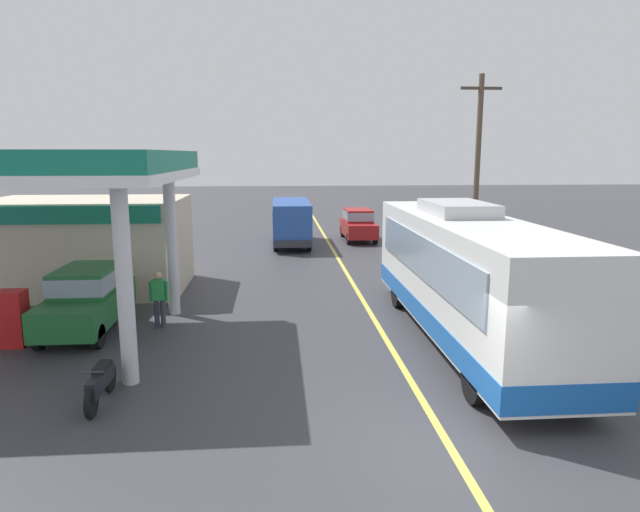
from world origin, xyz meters
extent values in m
plane|color=#38383D|center=(0.00, 20.00, 0.00)|extent=(120.00, 120.00, 0.00)
cube|color=#D8CC4C|center=(0.00, 15.00, 0.00)|extent=(0.16, 50.00, 0.01)
cube|color=white|center=(2.15, 5.84, 1.88)|extent=(2.50, 11.00, 2.90)
cube|color=#1959B2|center=(2.15, 5.84, 0.77)|extent=(2.54, 11.04, 0.56)
cube|color=#8C9EAD|center=(2.15, 0.40, 2.42)|extent=(2.30, 0.10, 1.40)
cube|color=#8C9EAD|center=(0.88, 5.84, 2.33)|extent=(0.06, 9.35, 1.10)
cube|color=#8C9EAD|center=(3.42, 5.84, 2.33)|extent=(0.06, 9.35, 1.10)
cube|color=white|center=(2.15, 0.41, 3.12)|extent=(1.75, 0.08, 0.32)
cube|color=#B2B2B7|center=(2.15, 6.84, 3.51)|extent=(1.60, 2.80, 0.36)
cylinder|color=black|center=(1.05, 1.94, 0.50)|extent=(0.30, 1.00, 1.00)
cylinder|color=black|center=(3.25, 1.94, 0.50)|extent=(0.30, 1.00, 1.00)
cylinder|color=black|center=(1.05, 9.14, 0.50)|extent=(0.30, 1.00, 1.00)
cylinder|color=black|center=(3.25, 9.14, 0.50)|extent=(0.30, 1.00, 1.00)
cylinder|color=silver|center=(-6.24, 3.51, 2.30)|extent=(0.36, 0.36, 4.60)
cylinder|color=silver|center=(-6.24, 8.91, 2.30)|extent=(0.36, 0.36, 4.60)
cube|color=red|center=(-9.94, 6.21, 0.75)|extent=(0.70, 0.60, 1.50)
cube|color=beige|center=(-9.94, 12.41, 1.70)|extent=(7.00, 4.40, 3.40)
cube|color=#147259|center=(-9.94, 10.17, 3.05)|extent=(6.30, 0.10, 0.60)
cube|color=#1E602D|center=(-8.40, 7.36, 0.72)|extent=(1.70, 4.20, 0.80)
cube|color=#1E602D|center=(-8.40, 7.56, 1.47)|extent=(1.50, 2.31, 0.70)
cube|color=#8C9EAD|center=(-8.40, 7.56, 1.47)|extent=(1.53, 2.35, 0.49)
cylinder|color=black|center=(-9.15, 5.86, 0.32)|extent=(0.20, 0.64, 0.64)
cylinder|color=black|center=(-7.65, 5.86, 0.32)|extent=(0.20, 0.64, 0.64)
cylinder|color=black|center=(-9.15, 8.86, 0.32)|extent=(0.20, 0.64, 0.64)
cylinder|color=black|center=(-7.65, 8.86, 0.32)|extent=(0.20, 0.64, 0.64)
cube|color=#264C9E|center=(-2.15, 22.14, 1.39)|extent=(2.00, 6.00, 2.10)
cube|color=#8C9EAD|center=(-2.15, 22.14, 1.79)|extent=(2.04, 5.10, 0.80)
cube|color=#2D2D33|center=(-2.15, 19.09, 0.54)|extent=(1.90, 0.16, 0.36)
cylinder|color=black|center=(-3.03, 20.14, 0.38)|extent=(0.22, 0.76, 0.76)
cylinder|color=black|center=(-1.27, 20.14, 0.38)|extent=(0.22, 0.76, 0.76)
cylinder|color=black|center=(-3.03, 24.14, 0.38)|extent=(0.22, 0.76, 0.76)
cylinder|color=black|center=(-1.27, 24.14, 0.38)|extent=(0.22, 0.76, 0.76)
cylinder|color=black|center=(-6.57, 1.90, 0.30)|extent=(0.10, 0.60, 0.60)
cylinder|color=black|center=(-6.57, 3.10, 0.30)|extent=(0.10, 0.60, 0.60)
cube|color=black|center=(-6.57, 2.50, 0.50)|extent=(0.20, 1.30, 0.36)
cube|color=black|center=(-6.57, 2.65, 0.72)|extent=(0.24, 0.60, 0.12)
cylinder|color=#2D2D33|center=(-6.57, 1.95, 0.90)|extent=(0.55, 0.04, 0.04)
cylinder|color=#33333F|center=(-6.50, 7.57, 0.41)|extent=(0.14, 0.14, 0.82)
cylinder|color=#33333F|center=(-6.32, 7.57, 0.41)|extent=(0.14, 0.14, 0.82)
cube|color=#268C3F|center=(-6.41, 7.57, 1.12)|extent=(0.36, 0.22, 0.60)
sphere|color=tan|center=(-6.41, 7.57, 1.55)|extent=(0.22, 0.22, 0.22)
cylinder|color=#268C3F|center=(-6.64, 7.57, 1.07)|extent=(0.09, 0.09, 0.58)
cylinder|color=#268C3F|center=(-6.18, 7.57, 1.07)|extent=(0.09, 0.09, 0.58)
cylinder|color=#33333F|center=(-8.58, 8.67, 0.41)|extent=(0.14, 0.14, 0.82)
cylinder|color=#33333F|center=(-8.40, 8.67, 0.41)|extent=(0.14, 0.14, 0.82)
cube|color=#3359B2|center=(-8.49, 8.67, 1.12)|extent=(0.36, 0.22, 0.60)
sphere|color=tan|center=(-8.49, 8.67, 1.55)|extent=(0.22, 0.22, 0.22)
cylinder|color=#3359B2|center=(-8.72, 8.67, 1.07)|extent=(0.09, 0.09, 0.58)
cylinder|color=#3359B2|center=(-8.26, 8.67, 1.07)|extent=(0.09, 0.09, 0.58)
cube|color=maroon|center=(1.82, 23.47, 0.72)|extent=(1.70, 4.20, 0.80)
cube|color=maroon|center=(1.82, 23.67, 1.47)|extent=(1.50, 2.31, 0.70)
cube|color=#8C9EAD|center=(1.82, 23.67, 1.47)|extent=(1.53, 2.35, 0.49)
cylinder|color=black|center=(1.07, 21.97, 0.32)|extent=(0.20, 0.64, 0.64)
cylinder|color=black|center=(2.57, 21.97, 0.32)|extent=(0.20, 0.64, 0.64)
cylinder|color=black|center=(1.07, 24.97, 0.32)|extent=(0.20, 0.64, 0.64)
cylinder|color=black|center=(2.57, 24.97, 0.32)|extent=(0.20, 0.64, 0.64)
cylinder|color=brown|center=(5.89, 15.57, 4.20)|extent=(0.24, 0.24, 8.39)
cube|color=#4C3D33|center=(5.89, 15.57, 7.79)|extent=(1.80, 0.12, 0.12)
camera|label=1|loc=(-2.95, -8.29, 5.01)|focal=30.84mm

